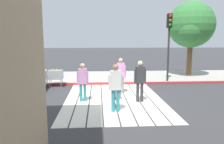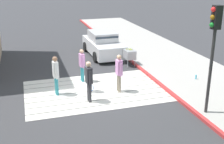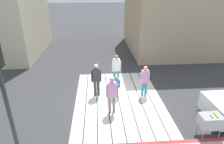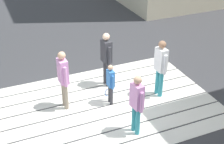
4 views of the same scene
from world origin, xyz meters
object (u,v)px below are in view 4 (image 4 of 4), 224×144
(pedestrian_adult_side, at_px, (161,64))
(pedestrian_child_with_racket, at_px, (110,82))
(pedestrian_adult_lead, at_px, (106,56))
(pedestrian_teen_behind, at_px, (63,76))
(pedestrian_adult_trailing, at_px, (137,101))

(pedestrian_adult_side, relative_size, pedestrian_child_with_racket, 1.42)
(pedestrian_adult_lead, distance_m, pedestrian_adult_side, 1.71)
(pedestrian_adult_lead, xyz_separation_m, pedestrian_child_with_racket, (-0.28, -0.99, -0.33))
(pedestrian_adult_lead, distance_m, pedestrian_teen_behind, 1.70)
(pedestrian_teen_behind, height_order, pedestrian_child_with_racket, pedestrian_teen_behind)
(pedestrian_adult_lead, xyz_separation_m, pedestrian_teen_behind, (-1.56, -0.67, -0.01))
(pedestrian_teen_behind, distance_m, pedestrian_child_with_racket, 1.36)
(pedestrian_adult_lead, bearing_deg, pedestrian_adult_trailing, -94.67)
(pedestrian_adult_trailing, distance_m, pedestrian_teen_behind, 2.26)
(pedestrian_adult_lead, height_order, pedestrian_adult_side, pedestrian_adult_side)
(pedestrian_adult_trailing, bearing_deg, pedestrian_teen_behind, 127.04)
(pedestrian_adult_trailing, relative_size, pedestrian_teen_behind, 0.95)
(pedestrian_adult_lead, bearing_deg, pedestrian_adult_side, -42.85)
(pedestrian_adult_trailing, height_order, pedestrian_teen_behind, pedestrian_teen_behind)
(pedestrian_adult_trailing, relative_size, pedestrian_child_with_racket, 1.32)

